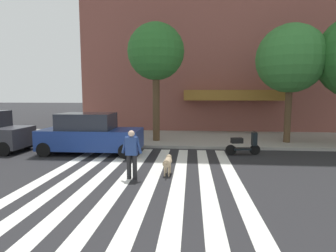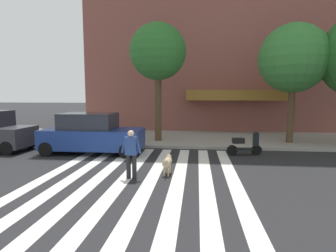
# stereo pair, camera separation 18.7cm
# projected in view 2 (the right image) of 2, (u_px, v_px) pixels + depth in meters

# --- Properties ---
(ground_plane) EXTENTS (160.00, 160.00, 0.00)m
(ground_plane) POSITION_uv_depth(u_px,v_px,m) (134.00, 193.00, 7.85)
(ground_plane) COLOR #232326
(sidewalk_far) EXTENTS (80.00, 6.00, 0.15)m
(sidewalk_far) POSITION_uv_depth(u_px,v_px,m) (169.00, 138.00, 17.30)
(sidewalk_far) COLOR gray
(sidewalk_far) RESTS_ON ground_plane
(crosswalk_stripes) EXTENTS (6.75, 12.55, 0.01)m
(crosswalk_stripes) POSITION_uv_depth(u_px,v_px,m) (128.00, 193.00, 7.87)
(crosswalk_stripes) COLOR silver
(crosswalk_stripes) RESTS_ON ground_plane
(parked_car_behind_first) EXTENTS (4.71, 2.03, 1.93)m
(parked_car_behind_first) POSITION_uv_depth(u_px,v_px,m) (92.00, 134.00, 13.13)
(parked_car_behind_first) COLOR navy
(parked_car_behind_first) RESTS_ON ground_plane
(parked_scooter) EXTENTS (1.63, 0.58, 1.11)m
(parked_scooter) POSITION_uv_depth(u_px,v_px,m) (245.00, 145.00, 12.69)
(parked_scooter) COLOR black
(parked_scooter) RESTS_ON ground_plane
(street_tree_nearest) EXTENTS (3.18, 3.18, 6.64)m
(street_tree_nearest) POSITION_uv_depth(u_px,v_px,m) (158.00, 53.00, 15.41)
(street_tree_nearest) COLOR #4C3823
(street_tree_nearest) RESTS_ON sidewalk_far
(street_tree_middle) EXTENTS (3.68, 3.68, 6.43)m
(street_tree_middle) POSITION_uv_depth(u_px,v_px,m) (293.00, 59.00, 14.73)
(street_tree_middle) COLOR #4C3823
(street_tree_middle) RESTS_ON sidewalk_far
(pedestrian_dog_walker) EXTENTS (0.71, 0.26, 1.64)m
(pedestrian_dog_walker) POSITION_uv_depth(u_px,v_px,m) (131.00, 152.00, 9.11)
(pedestrian_dog_walker) COLOR black
(pedestrian_dog_walker) RESTS_ON ground_plane
(dog_on_leash) EXTENTS (0.29, 0.96, 0.65)m
(dog_on_leash) POSITION_uv_depth(u_px,v_px,m) (167.00, 162.00, 9.69)
(dog_on_leash) COLOR tan
(dog_on_leash) RESTS_ON ground_plane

